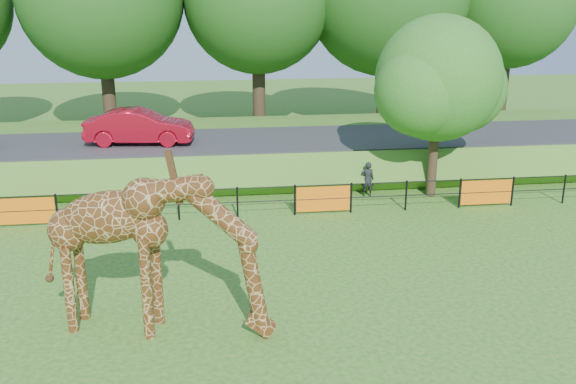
% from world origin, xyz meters
% --- Properties ---
extents(ground, '(90.00, 90.00, 0.00)m').
position_xyz_m(ground, '(0.00, 0.00, 0.00)').
color(ground, '#276519').
rests_on(ground, ground).
extents(giraffe, '(5.37, 2.35, 3.79)m').
position_xyz_m(giraffe, '(-2.18, 0.45, 1.89)').
color(giraffe, '#532D11').
rests_on(giraffe, ground).
extents(perimeter_fence, '(28.07, 0.10, 1.10)m').
position_xyz_m(perimeter_fence, '(0.00, 8.00, 0.55)').
color(perimeter_fence, black).
rests_on(perimeter_fence, ground).
extents(embankment, '(40.00, 9.00, 1.30)m').
position_xyz_m(embankment, '(0.00, 15.50, 0.65)').
color(embankment, '#276519').
rests_on(embankment, ground).
extents(road, '(40.00, 5.00, 0.12)m').
position_xyz_m(road, '(0.00, 14.00, 1.36)').
color(road, '#2D2C2F').
rests_on(road, embankment).
extents(car_red, '(4.54, 2.00, 1.45)m').
position_xyz_m(car_red, '(-3.70, 13.74, 2.14)').
color(car_red, red).
rests_on(car_red, road).
extents(visitor, '(0.54, 0.41, 1.35)m').
position_xyz_m(visitor, '(5.05, 9.80, 0.68)').
color(visitor, black).
rests_on(visitor, ground).
extents(tree_east, '(5.40, 4.71, 6.76)m').
position_xyz_m(tree_east, '(7.60, 9.63, 4.28)').
color(tree_east, '#302216').
rests_on(tree_east, ground).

